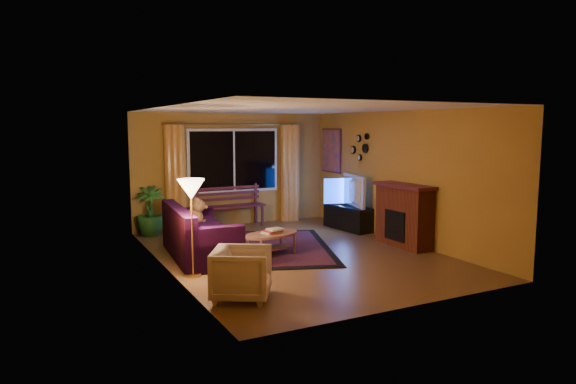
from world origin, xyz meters
name	(u,v)px	position (x,y,z in m)	size (l,w,h in m)	color
floor	(296,254)	(0.00, 0.00, -0.01)	(4.50, 6.00, 0.02)	brown
ceiling	(296,108)	(0.00, 0.00, 2.51)	(4.50, 6.00, 0.02)	white
wall_back	(233,169)	(0.00, 3.01, 1.25)	(4.50, 0.02, 2.50)	#B48334
wall_left	(165,190)	(-2.26, 0.00, 1.25)	(0.02, 6.00, 2.50)	#B48334
wall_right	(400,177)	(2.26, 0.00, 1.25)	(0.02, 6.00, 2.50)	#B48334
window	(234,161)	(0.00, 2.94, 1.45)	(2.00, 0.02, 1.30)	black
curtain_rod	(234,124)	(0.00, 2.90, 2.25)	(0.03, 0.03, 3.20)	#BF8C3F
curtain_left	(175,178)	(-1.35, 2.88, 1.12)	(0.36, 0.36, 2.24)	gold
curtain_right	(289,173)	(1.35, 2.88, 1.12)	(0.36, 0.36, 2.24)	gold
bench	(231,217)	(-0.18, 2.75, 0.23)	(1.54, 0.45, 0.46)	#4C1927
potted_plant	(150,211)	(-1.93, 2.69, 0.50)	(0.56, 0.56, 1.00)	#235B1E
sofa	(200,232)	(-1.56, 0.52, 0.44)	(0.92, 2.16, 0.87)	black
dog	(194,215)	(-1.51, 1.01, 0.65)	(0.30, 0.41, 0.45)	#8D623F
armchair	(242,271)	(-1.72, -1.79, 0.37)	(0.71, 0.67, 0.74)	beige
floor_lamp	(192,228)	(-2.00, -0.52, 0.72)	(0.24, 0.24, 1.44)	#BF8C3F
rug	(277,247)	(-0.11, 0.53, 0.01)	(1.89, 2.98, 0.02)	maroon
coffee_table	(271,244)	(-0.42, 0.10, 0.19)	(1.06, 1.06, 0.38)	#AE6C54
tv_console	(348,218)	(2.00, 1.37, 0.26)	(0.41, 1.23, 0.51)	black
television	(349,190)	(2.00, 1.37, 0.85)	(1.17, 0.15, 0.67)	black
fireplace	(404,217)	(2.05, -0.40, 0.55)	(0.40, 1.20, 1.10)	maroon
mirror_cluster	(359,146)	(2.21, 1.30, 1.80)	(0.06, 0.60, 0.56)	black
painting	(331,150)	(2.22, 2.45, 1.65)	(0.04, 0.76, 0.96)	#EB5B0A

